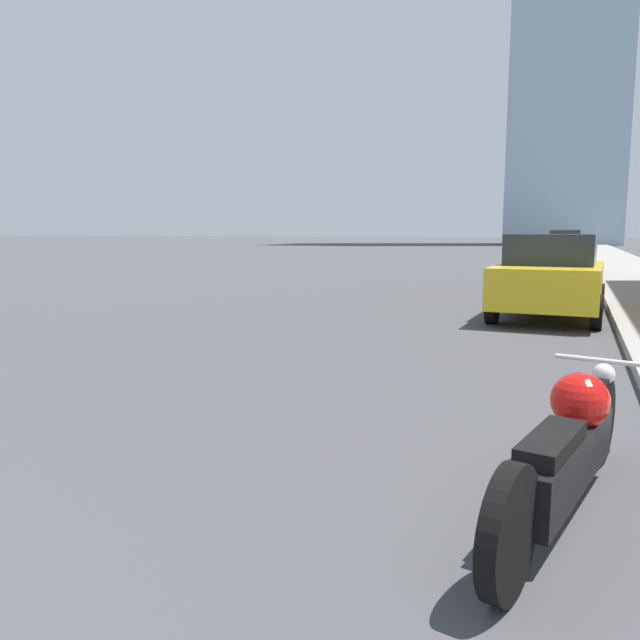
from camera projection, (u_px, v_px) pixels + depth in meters
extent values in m
cube|color=gray|center=(616.00, 261.00, 35.46)|extent=(3.03, 240.00, 0.15)
cylinder|color=black|center=(600.00, 420.00, 4.60)|extent=(0.24, 0.66, 0.65)
cylinder|color=black|center=(509.00, 533.00, 2.88)|extent=(0.24, 0.66, 0.65)
cube|color=black|center=(565.00, 461.00, 3.74)|extent=(0.58, 1.62, 0.33)
sphere|color=red|center=(580.00, 401.00, 3.96)|extent=(0.36, 0.36, 0.36)
cube|color=black|center=(552.00, 443.00, 3.43)|extent=(0.37, 0.76, 0.10)
sphere|color=silver|center=(604.00, 374.00, 4.58)|extent=(0.16, 0.16, 0.16)
cylinder|color=silver|center=(601.00, 361.00, 4.44)|extent=(0.61, 0.17, 0.04)
cube|color=gold|center=(550.00, 283.00, 12.33)|extent=(2.07, 4.13, 0.76)
cube|color=#23282D|center=(552.00, 249.00, 12.23)|extent=(1.69, 2.01, 0.58)
cylinder|color=black|center=(511.00, 295.00, 13.88)|extent=(0.23, 0.64, 0.63)
cylinder|color=black|center=(599.00, 298.00, 13.14)|extent=(0.23, 0.64, 0.63)
cylinder|color=black|center=(492.00, 307.00, 11.63)|extent=(0.23, 0.64, 0.63)
cylinder|color=black|center=(596.00, 312.00, 10.89)|extent=(0.23, 0.64, 0.63)
cube|color=#1E3899|center=(563.00, 260.00, 23.66)|extent=(2.11, 4.58, 0.66)
cube|color=#23282D|center=(564.00, 243.00, 23.57)|extent=(1.71, 2.24, 0.58)
cylinder|color=black|center=(538.00, 266.00, 25.29)|extent=(0.23, 0.65, 0.64)
cylinder|color=black|center=(585.00, 267.00, 24.72)|extent=(0.23, 0.65, 0.64)
cylinder|color=black|center=(538.00, 270.00, 22.69)|extent=(0.23, 0.65, 0.64)
cylinder|color=black|center=(591.00, 271.00, 22.11)|extent=(0.23, 0.65, 0.64)
cube|color=#BCBCC1|center=(563.00, 249.00, 36.00)|extent=(2.14, 4.48, 0.75)
cube|color=#23282D|center=(564.00, 236.00, 35.90)|extent=(1.72, 2.19, 0.70)
cylinder|color=black|center=(546.00, 254.00, 37.61)|extent=(0.24, 0.72, 0.71)
cylinder|color=black|center=(578.00, 255.00, 37.04)|extent=(0.24, 0.72, 0.71)
cylinder|color=black|center=(547.00, 256.00, 35.07)|extent=(0.24, 0.72, 0.71)
cylinder|color=black|center=(581.00, 256.00, 34.50)|extent=(0.24, 0.72, 0.71)
cube|color=red|center=(567.00, 245.00, 46.69)|extent=(1.99, 4.24, 0.74)
cube|color=#23282D|center=(567.00, 236.00, 46.59)|extent=(1.61, 2.07, 0.63)
cylinder|color=black|center=(556.00, 249.00, 48.25)|extent=(0.24, 0.71, 0.70)
cylinder|color=black|center=(579.00, 250.00, 47.54)|extent=(0.24, 0.71, 0.70)
cylinder|color=black|center=(553.00, 250.00, 45.94)|extent=(0.24, 0.71, 0.70)
cylinder|color=black|center=(578.00, 251.00, 45.23)|extent=(0.24, 0.71, 0.70)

